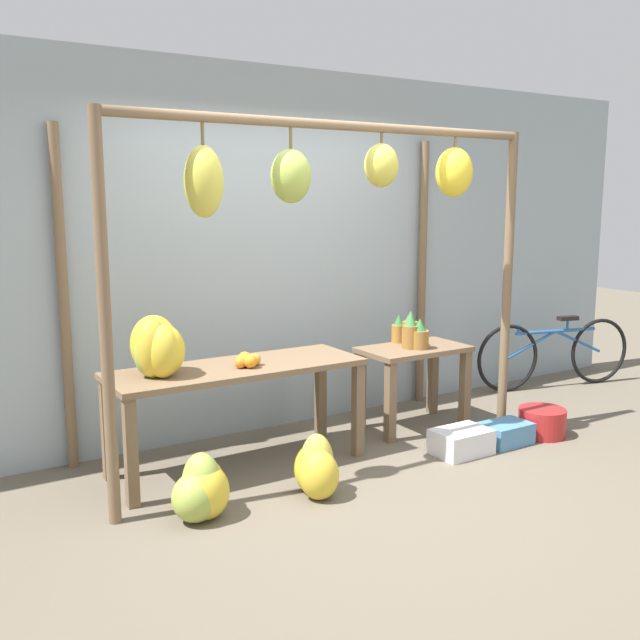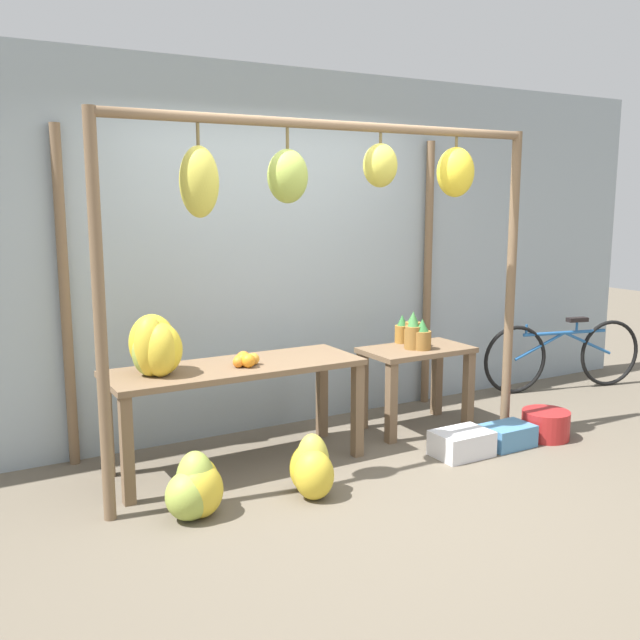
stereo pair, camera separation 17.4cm
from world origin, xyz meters
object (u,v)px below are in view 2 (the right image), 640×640
Objects in this scene: banana_pile_ground_left at (197,489)px; blue_bucket at (546,425)px; banana_pile_on_table at (155,348)px; fruit_crate_white at (462,443)px; parked_bicycle at (564,355)px; banana_pile_ground_right at (312,469)px; fruit_crate_purple at (508,435)px; pineapple_cluster at (413,333)px; orange_pile at (244,360)px.

banana_pile_ground_left reaches higher than blue_bucket.
banana_pile_on_table is 1.15× the size of fruit_crate_white.
banana_pile_ground_left is 0.27× the size of parked_bicycle.
banana_pile_ground_right is at bearing -163.70° from parked_bicycle.
banana_pile_ground_right is 1.17× the size of blue_bucket.
banana_pile_ground_left reaches higher than fruit_crate_purple.
fruit_crate_purple is at bearing -14.75° from banana_pile_on_table.
fruit_crate_white is at bearing -0.37° from banana_pile_ground_left.
pineapple_cluster is (2.08, 0.07, -0.12)m from banana_pile_on_table.
fruit_crate_purple is (1.86, -0.57, -0.67)m from orange_pile.
fruit_crate_purple is at bearing -17.17° from orange_pile.
pineapple_cluster reaches higher than banana_pile_ground_right.
banana_pile_ground_left reaches higher than fruit_crate_white.
banana_pile_on_table reaches higher than blue_bucket.
banana_pile_ground_right is at bearing -176.94° from fruit_crate_white.
pineapple_cluster reaches higher than banana_pile_ground_left.
pineapple_cluster is at bearing 116.49° from fruit_crate_purple.
fruit_crate_white is 1.13× the size of blue_bucket.
fruit_crate_white is (1.97, -0.01, -0.07)m from banana_pile_ground_left.
banana_pile_on_table is 4.08m from parked_bicycle.
fruit_crate_white is (-0.07, -0.69, -0.68)m from pineapple_cluster.
banana_pile_ground_right is at bearing -6.41° from banana_pile_ground_left.
banana_pile_on_table is 0.60m from orange_pile.
orange_pile reaches higher than parked_bicycle.
fruit_crate_purple is (2.44, -0.64, -0.81)m from banana_pile_on_table.
fruit_crate_white is 1.11× the size of fruit_crate_purple.
blue_bucket is (2.07, 0.04, -0.06)m from banana_pile_ground_right.
banana_pile_ground_left is 1.98m from fruit_crate_white.
parked_bicycle reaches higher than banana_pile_ground_right.
blue_bucket is 1.55m from parked_bicycle.
fruit_crate_white is at bearing -156.21° from parked_bicycle.
banana_pile_ground_right is 3.43m from parked_bicycle.
banana_pile_ground_right reaches higher than blue_bucket.
parked_bicycle is (3.46, 0.34, -0.41)m from orange_pile.
pineapple_cluster is 0.99× the size of banana_pile_ground_right.
fruit_crate_purple is (0.43, -0.02, -0.01)m from fruit_crate_white.
banana_pile_ground_left is 4.10m from parked_bicycle.
orange_pile is 0.48× the size of pineapple_cluster.
banana_pile_on_table is 2.65m from fruit_crate_purple.
banana_pile_ground_left is (-2.05, -0.68, -0.61)m from pineapple_cluster.
fruit_crate_white is at bearing 3.06° from banana_pile_ground_right.
banana_pile_ground_left is at bearing 173.59° from banana_pile_ground_right.
fruit_crate_purple is at bearing 1.71° from banana_pile_ground_right.
banana_pile_ground_right is (-1.34, -0.76, -0.60)m from pineapple_cluster.
parked_bicycle is (1.95, 0.20, -0.43)m from pineapple_cluster.
banana_pile_on_table reaches higher than fruit_crate_purple.
parked_bicycle reaches higher than banana_pile_ground_left.
orange_pile is at bearing -6.70° from banana_pile_on_table.
pineapple_cluster is 1.05m from fruit_crate_purple.
fruit_crate_white is (1.26, 0.07, -0.08)m from banana_pile_ground_right.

